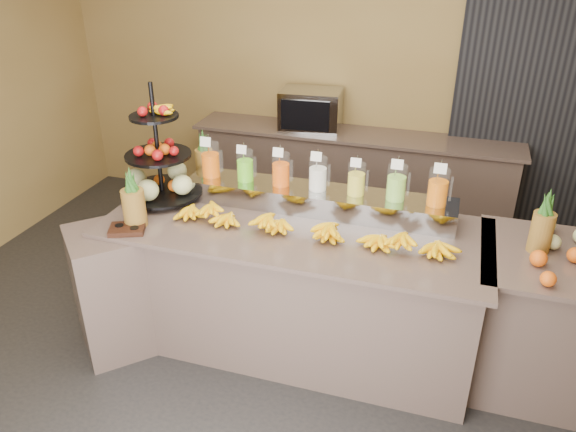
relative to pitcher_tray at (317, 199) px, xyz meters
The scene contains 20 objects.
ground 1.16m from the pitcher_tray, 97.92° to the right, with size 6.00×6.00×0.00m, color black.
room_envelope 0.90m from the pitcher_tray, 62.62° to the left, with size 6.04×5.02×2.82m.
buffet_counter 0.66m from the pitcher_tray, 121.47° to the right, with size 2.75×1.25×0.93m.
right_counter 1.72m from the pitcher_tray, ahead, with size 1.08×0.88×0.93m.
back_ledge 1.76m from the pitcher_tray, 92.76° to the left, with size 3.10×0.55×0.93m.
pitcher_tray is the anchor object (origin of this frame).
juice_pitcher_orange_a 0.80m from the pitcher_tray, behind, with size 0.13×0.14×0.32m.
juice_pitcher_green 0.55m from the pitcher_tray, behind, with size 0.12×0.12×0.29m.
juice_pitcher_orange_b 0.31m from the pitcher_tray, behind, with size 0.12×0.13×0.30m.
juice_pitcher_milk 0.18m from the pitcher_tray, 101.11° to the right, with size 0.12×0.13×0.30m.
juice_pitcher_lemon 0.31m from the pitcher_tray, ahead, with size 0.12×0.12×0.29m.
juice_pitcher_lime 0.55m from the pitcher_tray, ahead, with size 0.13×0.13×0.31m.
juice_pitcher_orange_c 0.80m from the pitcher_tray, ahead, with size 0.13×0.14×0.32m.
banana_heap 0.36m from the pitcher_tray, 90.46° to the right, with size 1.83×0.17×0.15m.
fruit_stand 1.09m from the pitcher_tray, behind, with size 0.73×0.73×0.83m.
condiment_caddy 1.26m from the pitcher_tray, 148.10° to the right, with size 0.22×0.16×0.03m, color black.
pineapple_left_a 1.21m from the pitcher_tray, 151.57° to the right, with size 0.15×0.15×0.41m.
pineapple_left_b 0.97m from the pitcher_tray, 166.50° to the left, with size 0.13×0.13×0.41m.
right_fruit_pile 1.58m from the pitcher_tray, 10.83° to the right, with size 0.47×0.45×0.25m.
oven_warmer 1.75m from the pitcher_tray, 106.86° to the left, with size 0.56×0.39×0.38m, color gray.
Camera 1 is at (0.93, -2.77, 2.65)m, focal length 35.00 mm.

